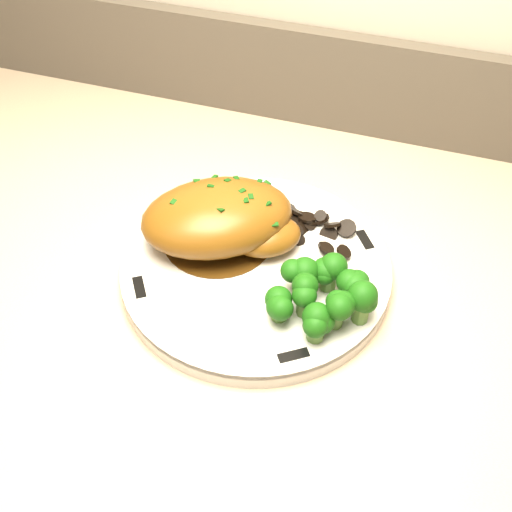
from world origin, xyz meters
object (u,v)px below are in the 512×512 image
(broccoli_florets, at_px, (322,297))
(counter, at_px, (173,477))
(chicken_breast, at_px, (223,219))
(plate, at_px, (256,269))

(broccoli_florets, bearing_deg, counter, -177.90)
(chicken_breast, relative_size, broccoli_florets, 1.99)
(chicken_breast, bearing_deg, counter, -169.28)
(counter, xyz_separation_m, broccoli_florets, (0.18, 0.01, 0.46))
(plate, xyz_separation_m, chicken_breast, (-0.04, 0.02, 0.04))
(counter, distance_m, chicken_breast, 0.48)
(chicken_breast, bearing_deg, plate, -57.73)
(counter, relative_size, broccoli_florets, 21.78)
(counter, relative_size, plate, 7.65)
(plate, bearing_deg, counter, -158.26)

